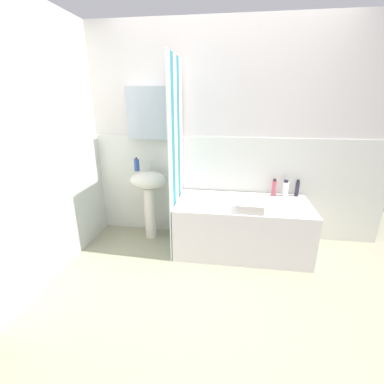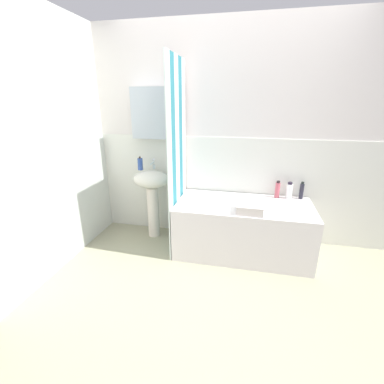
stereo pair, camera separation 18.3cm
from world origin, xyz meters
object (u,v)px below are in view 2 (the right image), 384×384
body_wash_bottle (302,191)px  soap_dispenser (140,164)px  sink (152,189)px  bathtub (242,228)px  conditioner_bottle (277,190)px  towel_folded (250,208)px  shampoo_bottle (289,191)px

body_wash_bottle → soap_dispenser: bearing=-176.5°
sink → bathtub: size_ratio=0.59×
soap_dispenser → body_wash_bottle: bearing=3.5°
conditioner_bottle → towel_folded: bearing=-120.8°
bathtub → body_wash_bottle: body_wash_bottle is taller
bathtub → shampoo_bottle: 0.66m
soap_dispenser → body_wash_bottle: soap_dispenser is taller
towel_folded → sink: bearing=162.0°
sink → bathtub: sink is taller
sink → shampoo_bottle: bearing=4.5°
soap_dispenser → towel_folded: soap_dispenser is taller
soap_dispenser → conditioner_bottle: (1.56, 0.09, -0.23)m
conditioner_bottle → soap_dispenser: bearing=-176.5°
sink → towel_folded: (1.13, -0.37, 0.01)m
sink → soap_dispenser: bearing=170.8°
body_wash_bottle → conditioner_bottle: size_ratio=1.00×
sink → towel_folded: sink is taller
soap_dispenser → shampoo_bottle: size_ratio=0.86×
soap_dispenser → sink: bearing=-9.2°
sink → conditioner_bottle: sink is taller
sink → conditioner_bottle: 1.43m
sink → bathtub: 1.13m
soap_dispenser → bathtub: soap_dispenser is taller
soap_dispenser → conditioner_bottle: bearing=3.5°
shampoo_bottle → bathtub: bearing=-149.6°
bathtub → towel_folded: bearing=-74.4°
conditioner_bottle → sink: bearing=-175.3°
sink → shampoo_bottle: sink is taller
soap_dispenser → towel_folded: 1.36m
soap_dispenser → shampoo_bottle: bearing=3.3°
soap_dispenser → bathtub: bearing=-8.4°
shampoo_bottle → sink: bearing=-175.5°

